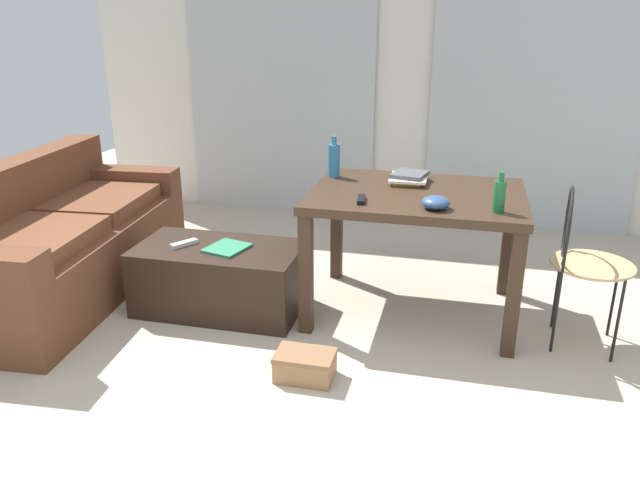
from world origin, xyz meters
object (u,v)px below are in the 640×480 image
at_px(couch, 59,243).
at_px(magazine, 227,248).
at_px(bowl, 436,202).
at_px(bottle_far, 334,160).
at_px(wire_chair, 580,250).
at_px(bottle_near, 500,196).
at_px(tv_remote_primary, 184,244).
at_px(coffee_table, 220,278).
at_px(tv_remote_on_table, 361,199).
at_px(craft_table, 416,209).
at_px(book_stack, 408,177).
at_px(shoebox, 305,365).

relative_size(couch, magazine, 8.31).
bearing_deg(bowl, bottle_far, 141.33).
height_order(wire_chair, bottle_near, bottle_near).
bearing_deg(tv_remote_primary, bottle_near, 32.87).
distance_m(couch, wire_chair, 3.08).
distance_m(coffee_table, tv_remote_on_table, 1.01).
bearing_deg(bottle_far, coffee_table, -141.84).
bearing_deg(craft_table, wire_chair, -10.99).
height_order(bottle_near, bowl, bottle_near).
relative_size(bottle_far, bowl, 1.73).
bearing_deg(book_stack, bottle_far, 176.55).
bearing_deg(bottle_near, wire_chair, 14.60).
height_order(bottle_far, book_stack, bottle_far).
distance_m(wire_chair, tv_remote_on_table, 1.16).
xyz_separation_m(craft_table, tv_remote_primary, (-1.33, -0.27, -0.23)).
xyz_separation_m(tv_remote_on_table, tv_remote_primary, (-1.05, -0.01, -0.34)).
bearing_deg(tv_remote_primary, coffee_table, 39.94).
height_order(craft_table, shoebox, craft_table).
height_order(coffee_table, shoebox, coffee_table).
bearing_deg(bottle_near, coffee_table, 178.55).
height_order(book_stack, tv_remote_primary, book_stack).
xyz_separation_m(coffee_table, book_stack, (1.05, 0.44, 0.57)).
distance_m(tv_remote_on_table, tv_remote_primary, 1.11).
bearing_deg(magazine, book_stack, 39.77).
distance_m(couch, craft_table, 2.24).
xyz_separation_m(bowl, tv_remote_on_table, (-0.39, 0.04, -0.02)).
distance_m(bottle_far, bowl, 0.84).
bearing_deg(wire_chair, craft_table, 169.01).
height_order(craft_table, tv_remote_primary, craft_table).
bearing_deg(bowl, tv_remote_on_table, 174.28).
xyz_separation_m(wire_chair, bottle_near, (-0.43, -0.11, 0.29)).
relative_size(couch, wire_chair, 2.27).
relative_size(craft_table, shoebox, 4.13).
xyz_separation_m(coffee_table, tv_remote_on_table, (0.85, -0.02, 0.56)).
xyz_separation_m(tv_remote_primary, magazine, (0.27, 0.00, -0.00)).
height_order(craft_table, wire_chair, wire_chair).
distance_m(bowl, book_stack, 0.53).
bearing_deg(tv_remote_on_table, couch, 171.35).
distance_m(bottle_far, tv_remote_primary, 1.03).
bearing_deg(book_stack, wire_chair, -21.17).
bearing_deg(tv_remote_primary, book_stack, 53.54).
height_order(bowl, shoebox, bowl).
relative_size(craft_table, tv_remote_primary, 7.09).
relative_size(craft_table, bottle_far, 4.78).
height_order(magazine, shoebox, magazine).
height_order(bottle_far, shoebox, bottle_far).
xyz_separation_m(couch, coffee_table, (1.09, -0.01, -0.12)).
bearing_deg(wire_chair, couch, -178.87).
bearing_deg(bottle_far, wire_chair, -15.64).
xyz_separation_m(bottle_near, tv_remote_primary, (-1.76, 0.02, -0.42)).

